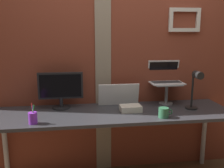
{
  "coord_description": "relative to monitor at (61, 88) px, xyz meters",
  "views": [
    {
      "loc": [
        -0.46,
        -2.21,
        1.49
      ],
      "look_at": [
        -0.14,
        0.12,
        1.01
      ],
      "focal_mm": 39.82,
      "sensor_mm": 36.0,
      "label": 1
    }
  ],
  "objects": [
    {
      "name": "laptop",
      "position": [
        1.08,
        0.07,
        0.08
      ],
      "size": [
        0.34,
        0.26,
        0.23
      ],
      "color": "white",
      "rests_on": "laptop_stand"
    },
    {
      "name": "desk",
      "position": [
        0.5,
        -0.19,
        -0.28
      ],
      "size": [
        2.28,
        0.63,
        0.76
      ],
      "color": "#333338",
      "rests_on": "ground_plane"
    },
    {
      "name": "brick_wall_back",
      "position": [
        0.63,
        0.18,
        0.36
      ],
      "size": [
        3.33,
        0.16,
        2.65
      ],
      "color": "brown",
      "rests_on": "ground_plane"
    },
    {
      "name": "laptop_stand",
      "position": [
        1.08,
        0.0,
        -0.06
      ],
      "size": [
        0.28,
        0.22,
        0.22
      ],
      "color": "gray",
      "rests_on": "desk"
    },
    {
      "name": "whiteboard_panel",
      "position": [
        0.58,
        0.02,
        -0.1
      ],
      "size": [
        0.42,
        0.06,
        0.23
      ],
      "primitive_type": "cube",
      "rotation": [
        0.2,
        0.0,
        0.0
      ],
      "color": "white",
      "rests_on": "desk"
    },
    {
      "name": "paper_clutter_stack",
      "position": [
        0.66,
        -0.19,
        -0.18
      ],
      "size": [
        0.2,
        0.15,
        0.06
      ],
      "primitive_type": "cube",
      "rotation": [
        0.0,
        0.0,
        0.03
      ],
      "color": "silver",
      "rests_on": "desk"
    },
    {
      "name": "pen_cup",
      "position": [
        -0.21,
        -0.41,
        -0.16
      ],
      "size": [
        0.07,
        0.07,
        0.17
      ],
      "color": "purple",
      "rests_on": "desk"
    },
    {
      "name": "coffee_mug",
      "position": [
        0.91,
        -0.41,
        -0.16
      ],
      "size": [
        0.13,
        0.09,
        0.09
      ],
      "color": "#33724C",
      "rests_on": "desk"
    },
    {
      "name": "desk_lamp",
      "position": [
        1.27,
        -0.25,
        0.03
      ],
      "size": [
        0.12,
        0.2,
        0.39
      ],
      "color": "black",
      "rests_on": "desk"
    },
    {
      "name": "monitor",
      "position": [
        0.0,
        0.0,
        0.0
      ],
      "size": [
        0.44,
        0.18,
        0.36
      ],
      "color": "black",
      "rests_on": "desk"
    }
  ]
}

